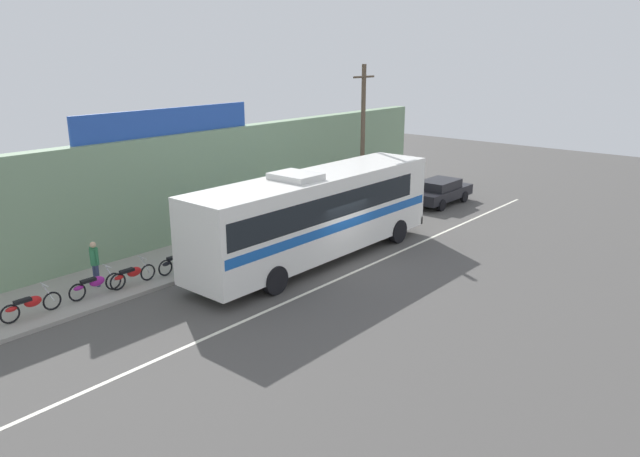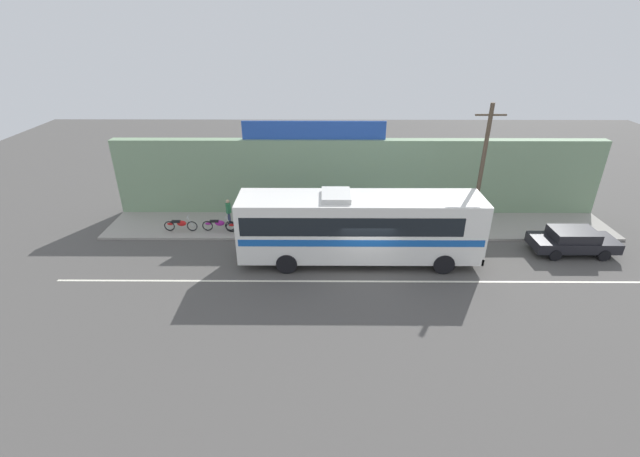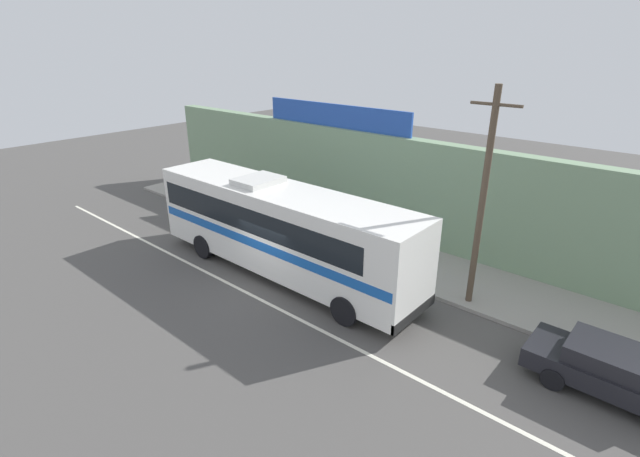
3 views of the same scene
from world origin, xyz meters
TOP-DOWN VIEW (x-y plane):
  - ground_plane at (0.00, 0.00)m, footprint 70.00×70.00m
  - sidewalk_slab at (0.00, 5.20)m, footprint 30.00×3.60m
  - storefront_facade at (0.00, 7.35)m, footprint 30.00×0.70m
  - storefront_billboard at (-2.71, 7.35)m, footprint 8.59×0.12m
  - road_center_stripe at (0.00, -0.80)m, footprint 30.00×0.14m
  - intercity_bus at (-0.40, 1.19)m, footprint 12.11×2.68m
  - parked_car at (11.17, 2.08)m, footprint 4.37×1.83m
  - utility_pole at (6.36, 3.91)m, footprint 1.60×0.22m
  - motorcycle_blue at (-5.00, 4.09)m, footprint 1.84×0.56m
  - motorcycle_black at (-6.91, 4.19)m, footprint 1.84×0.56m
  - motorcycle_green at (-10.49, 4.31)m, footprint 1.95×0.56m
  - motorcycle_red at (-8.27, 4.35)m, footprint 1.96×0.56m
  - pedestrian_near_shop at (-7.77, 5.12)m, footprint 0.30×0.48m

SIDE VIEW (x-z plane):
  - ground_plane at x=0.00m, z-range 0.00..0.00m
  - road_center_stripe at x=0.00m, z-range 0.00..0.01m
  - sidewalk_slab at x=0.00m, z-range 0.00..0.14m
  - motorcycle_blue at x=-5.00m, z-range 0.09..1.04m
  - motorcycle_black at x=-6.91m, z-range 0.09..1.04m
  - motorcycle_green at x=-10.49m, z-range 0.09..1.04m
  - motorcycle_red at x=-8.27m, z-range 0.09..1.04m
  - parked_car at x=11.17m, z-range 0.05..1.42m
  - pedestrian_near_shop at x=-7.77m, z-range 0.27..1.92m
  - intercity_bus at x=-0.40m, z-range 0.18..3.96m
  - storefront_facade at x=0.00m, z-range 0.00..4.80m
  - utility_pole at x=6.36m, z-range 0.27..7.70m
  - storefront_billboard at x=-2.71m, z-range 4.80..5.90m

